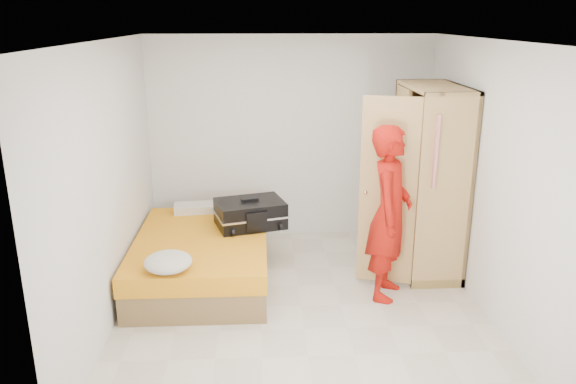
{
  "coord_description": "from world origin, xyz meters",
  "views": [
    {
      "loc": [
        -0.38,
        -5.06,
        2.8
      ],
      "look_at": [
        -0.1,
        0.67,
        1.0
      ],
      "focal_mm": 35.0,
      "sensor_mm": 36.0,
      "label": 1
    }
  ],
  "objects_px": {
    "wardrobe": "(425,185)",
    "person": "(390,213)",
    "round_cushion": "(168,262)",
    "bed": "(202,258)",
    "suitcase": "(250,214)"
  },
  "relations": [
    {
      "from": "round_cushion",
      "to": "bed",
      "type": "bearing_deg",
      "value": 74.87
    },
    {
      "from": "suitcase",
      "to": "person",
      "type": "bearing_deg",
      "value": -44.79
    },
    {
      "from": "bed",
      "to": "suitcase",
      "type": "height_order",
      "value": "suitcase"
    },
    {
      "from": "wardrobe",
      "to": "person",
      "type": "distance_m",
      "value": 0.86
    },
    {
      "from": "bed",
      "to": "wardrobe",
      "type": "relative_size",
      "value": 0.96
    },
    {
      "from": "suitcase",
      "to": "round_cushion",
      "type": "distance_m",
      "value": 1.38
    },
    {
      "from": "round_cushion",
      "to": "wardrobe",
      "type": "bearing_deg",
      "value": 20.7
    },
    {
      "from": "wardrobe",
      "to": "suitcase",
      "type": "bearing_deg",
      "value": 176.34
    },
    {
      "from": "person",
      "to": "round_cushion",
      "type": "relative_size",
      "value": 3.97
    },
    {
      "from": "suitcase",
      "to": "round_cushion",
      "type": "relative_size",
      "value": 1.95
    },
    {
      "from": "suitcase",
      "to": "wardrobe",
      "type": "bearing_deg",
      "value": -19.68
    },
    {
      "from": "person",
      "to": "round_cushion",
      "type": "xyz_separation_m",
      "value": [
        -2.18,
        -0.38,
        -0.31
      ]
    },
    {
      "from": "person",
      "to": "round_cushion",
      "type": "height_order",
      "value": "person"
    },
    {
      "from": "person",
      "to": "round_cushion",
      "type": "bearing_deg",
      "value": 121.06
    },
    {
      "from": "bed",
      "to": "suitcase",
      "type": "bearing_deg",
      "value": 31.49
    }
  ]
}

